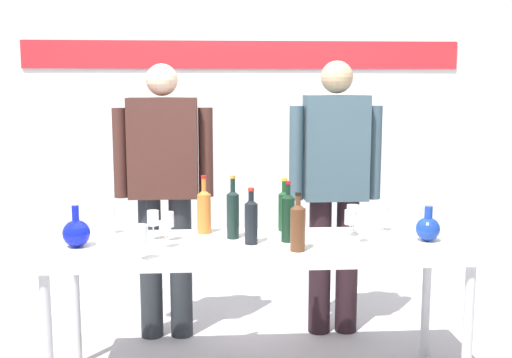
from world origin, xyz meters
TOP-DOWN VIEW (x-y plane):
  - back_wall at (0.00, 1.55)m, footprint 4.55×0.11m
  - display_table at (0.00, 0.00)m, footprint 2.14×0.70m
  - decanter_blue_left at (-0.92, -0.00)m, footprint 0.14×0.14m
  - decanter_blue_right at (0.90, -0.00)m, footprint 0.13×0.13m
  - presenter_left at (-0.53, 0.69)m, footprint 0.61×0.22m
  - presenter_right at (0.53, 0.69)m, footprint 0.58×0.22m
  - wine_bottle_0 at (-0.28, 0.25)m, footprint 0.07×0.07m
  - wine_bottle_1 at (0.17, 0.29)m, footprint 0.07×0.07m
  - wine_bottle_2 at (-0.04, 0.00)m, footprint 0.07×0.07m
  - wine_bottle_3 at (0.16, 0.04)m, footprint 0.07×0.07m
  - wine_bottle_4 at (-0.13, 0.13)m, footprint 0.07×0.07m
  - wine_bottle_5 at (0.19, -0.15)m, footprint 0.07×0.07m
  - wine_glass_left_0 at (-0.47, -0.05)m, footprint 0.06×0.06m
  - wine_glass_left_1 at (-0.46, 0.09)m, footprint 0.06×0.06m
  - wine_glass_left_2 at (-0.55, 0.12)m, footprint 0.06×0.06m
  - wine_glass_left_3 at (-0.57, -0.27)m, footprint 0.07×0.07m
  - wine_glass_left_4 at (-0.80, 0.27)m, footprint 0.06×0.06m
  - wine_glass_right_0 at (0.55, 0.23)m, footprint 0.07×0.07m
  - wine_glass_right_1 at (0.51, 0.12)m, footprint 0.07×0.07m
  - wine_glass_right_2 at (0.72, 0.24)m, footprint 0.07×0.07m
  - wine_glass_right_3 at (0.53, -0.01)m, footprint 0.06×0.06m

SIDE VIEW (x-z plane):
  - display_table at x=0.00m, z-range 0.32..1.09m
  - decanter_blue_right at x=0.90m, z-range 0.74..0.93m
  - decanter_blue_left at x=-0.92m, z-range 0.73..0.95m
  - wine_glass_right_3 at x=0.53m, z-range 0.80..0.93m
  - wine_glass_right_2 at x=0.72m, z-range 0.80..0.94m
  - wine_glass_left_0 at x=-0.47m, z-range 0.80..0.94m
  - wine_glass_right_1 at x=0.51m, z-range 0.80..0.94m
  - wine_glass_left_4 at x=-0.80m, z-range 0.80..0.95m
  - wine_glass_left_1 at x=-0.46m, z-range 0.80..0.96m
  - wine_glass_right_0 at x=0.55m, z-range 0.80..0.96m
  - wine_glass_left_2 at x=-0.55m, z-range 0.80..0.96m
  - wine_glass_left_3 at x=-0.57m, z-range 0.80..0.97m
  - wine_bottle_2 at x=-0.04m, z-range 0.75..1.04m
  - wine_bottle_1 at x=0.17m, z-range 0.75..1.05m
  - wine_bottle_5 at x=0.19m, z-range 0.75..1.04m
  - wine_bottle_0 at x=-0.28m, z-range 0.74..1.06m
  - wine_bottle_3 at x=0.16m, z-range 0.74..1.06m
  - wine_bottle_4 at x=-0.13m, z-range 0.74..1.08m
  - presenter_left at x=-0.53m, z-range 0.13..1.83m
  - presenter_right at x=0.53m, z-range 0.12..1.85m
  - back_wall at x=0.00m, z-range 0.00..3.00m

